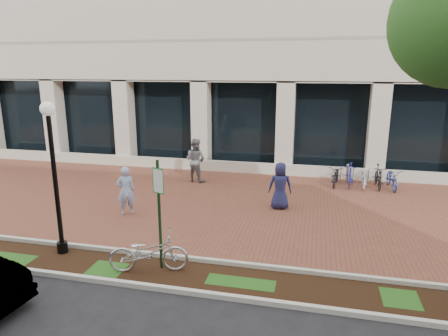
% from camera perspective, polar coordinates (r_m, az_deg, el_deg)
% --- Properties ---
extents(ground, '(120.00, 120.00, 0.00)m').
position_cam_1_polar(ground, '(14.67, -1.00, -5.03)').
color(ground, black).
rests_on(ground, ground).
extents(brick_plaza, '(40.00, 9.00, 0.01)m').
position_cam_1_polar(brick_plaza, '(14.66, -1.00, -5.01)').
color(brick_plaza, brown).
rests_on(brick_plaza, ground).
extents(planting_strip, '(40.00, 1.50, 0.01)m').
position_cam_1_polar(planting_strip, '(10.09, -8.53, -14.61)').
color(planting_strip, black).
rests_on(planting_strip, ground).
extents(curb_plaza_side, '(40.00, 0.12, 0.12)m').
position_cam_1_polar(curb_plaza_side, '(10.68, -7.03, -12.49)').
color(curb_plaza_side, '#B5B5AB').
rests_on(curb_plaza_side, ground).
extents(curb_street_side, '(40.00, 0.12, 0.12)m').
position_cam_1_polar(curb_street_side, '(9.46, -10.27, -16.40)').
color(curb_street_side, '#B5B5AB').
rests_on(curb_street_side, ground).
extents(parking_sign, '(0.34, 0.07, 2.76)m').
position_cam_1_polar(parking_sign, '(9.62, -9.31, -4.86)').
color(parking_sign, '#123319').
rests_on(parking_sign, ground).
extents(lamppost, '(0.36, 0.36, 4.03)m').
position_cam_1_polar(lamppost, '(11.05, -23.10, -0.32)').
color(lamppost, black).
rests_on(lamppost, ground).
extents(locked_bicycle, '(2.03, 1.19, 1.01)m').
position_cam_1_polar(locked_bicycle, '(10.01, -10.72, -11.74)').
color(locked_bicycle, '#BCBCC1').
rests_on(locked_bicycle, ground).
extents(pedestrian_left, '(0.72, 0.65, 1.66)m').
position_cam_1_polar(pedestrian_left, '(13.74, -13.86, -3.16)').
color(pedestrian_left, '#8FA3D5').
rests_on(pedestrian_left, ground).
extents(pedestrian_mid, '(1.07, 0.93, 1.89)m').
position_cam_1_polar(pedestrian_mid, '(17.21, -4.10, 1.13)').
color(pedestrian_mid, '#5A595E').
rests_on(pedestrian_mid, ground).
extents(pedestrian_right, '(0.89, 0.65, 1.66)m').
position_cam_1_polar(pedestrian_right, '(14.01, 8.02, -2.53)').
color(pedestrian_right, '#1C1F47').
rests_on(pedestrian_right, ground).
extents(bollard, '(0.12, 0.12, 0.86)m').
position_cam_1_polar(bollard, '(17.78, 17.20, -0.74)').
color(bollard, '#BCBCC1').
rests_on(bollard, ground).
extents(bike_rack_cluster, '(2.94, 1.70, 0.95)m').
position_cam_1_polar(bike_rack_cluster, '(17.45, 19.36, -1.16)').
color(bike_rack_cluster, black).
rests_on(bike_rack_cluster, ground).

